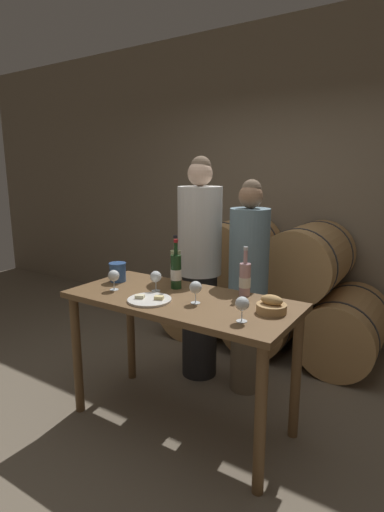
# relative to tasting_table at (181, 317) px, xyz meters

# --- Properties ---
(ground_plane) EXTENTS (10.00, 10.00, 0.00)m
(ground_plane) POSITION_rel_tasting_table_xyz_m (0.00, 0.00, -0.77)
(ground_plane) COLOR #726654
(stone_wall_back) EXTENTS (10.00, 0.12, 3.20)m
(stone_wall_back) POSITION_rel_tasting_table_xyz_m (0.00, 2.11, 0.83)
(stone_wall_back) COLOR #7F705B
(stone_wall_back) RESTS_ON ground_plane
(barrel_stack) EXTENTS (2.13, 0.91, 1.24)m
(barrel_stack) POSITION_rel_tasting_table_xyz_m (0.00, 1.54, -0.21)
(barrel_stack) COLOR tan
(barrel_stack) RESTS_ON ground_plane
(tasting_table) EXTENTS (1.51, 0.69, 0.91)m
(tasting_table) POSITION_rel_tasting_table_xyz_m (0.00, 0.00, 0.00)
(tasting_table) COLOR brown
(tasting_table) RESTS_ON ground_plane
(person_left) EXTENTS (0.35, 0.35, 1.82)m
(person_left) POSITION_rel_tasting_table_xyz_m (-0.26, 0.65, 0.16)
(person_left) COLOR #232326
(person_left) RESTS_ON ground_plane
(person_right) EXTENTS (0.30, 0.30, 1.65)m
(person_right) POSITION_rel_tasting_table_xyz_m (0.18, 0.65, 0.08)
(person_right) COLOR #756651
(person_right) RESTS_ON ground_plane
(wine_bottle_red) EXTENTS (0.08, 0.08, 0.35)m
(wine_bottle_red) POSITION_rel_tasting_table_xyz_m (-0.14, 0.16, 0.26)
(wine_bottle_red) COLOR #193819
(wine_bottle_red) RESTS_ON tasting_table
(wine_bottle_white) EXTENTS (0.08, 0.08, 0.35)m
(wine_bottle_white) POSITION_rel_tasting_table_xyz_m (-0.22, 0.26, 0.26)
(wine_bottle_white) COLOR #ADBC7F
(wine_bottle_white) RESTS_ON tasting_table
(wine_bottle_rose) EXTENTS (0.08, 0.08, 0.33)m
(wine_bottle_rose) POSITION_rel_tasting_table_xyz_m (0.33, 0.27, 0.25)
(wine_bottle_rose) COLOR #BC8E93
(wine_bottle_rose) RESTS_ON tasting_table
(blue_crock) EXTENTS (0.13, 0.13, 0.14)m
(blue_crock) POSITION_rel_tasting_table_xyz_m (-0.61, 0.07, 0.21)
(blue_crock) COLOR #335693
(blue_crock) RESTS_ON tasting_table
(bread_basket) EXTENTS (0.18, 0.18, 0.11)m
(bread_basket) POSITION_rel_tasting_table_xyz_m (0.60, 0.05, 0.18)
(bread_basket) COLOR tan
(bread_basket) RESTS_ON tasting_table
(cheese_plate) EXTENTS (0.28, 0.28, 0.04)m
(cheese_plate) POSITION_rel_tasting_table_xyz_m (-0.12, -0.16, 0.14)
(cheese_plate) COLOR white
(cheese_plate) RESTS_ON tasting_table
(wine_glass_far_left) EXTENTS (0.08, 0.08, 0.14)m
(wine_glass_far_left) POSITION_rel_tasting_table_xyz_m (-0.48, -0.11, 0.23)
(wine_glass_far_left) COLOR white
(wine_glass_far_left) RESTS_ON tasting_table
(wine_glass_left) EXTENTS (0.08, 0.08, 0.14)m
(wine_glass_left) POSITION_rel_tasting_table_xyz_m (-0.22, 0.02, 0.23)
(wine_glass_left) COLOR white
(wine_glass_left) RESTS_ON tasting_table
(wine_glass_center) EXTENTS (0.08, 0.08, 0.14)m
(wine_glass_center) POSITION_rel_tasting_table_xyz_m (0.14, -0.04, 0.23)
(wine_glass_center) COLOR white
(wine_glass_center) RESTS_ON tasting_table
(wine_glass_right) EXTENTS (0.08, 0.08, 0.14)m
(wine_glass_right) POSITION_rel_tasting_table_xyz_m (0.52, -0.16, 0.23)
(wine_glass_right) COLOR white
(wine_glass_right) RESTS_ON tasting_table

